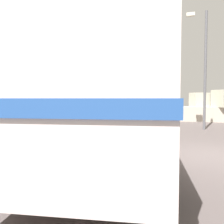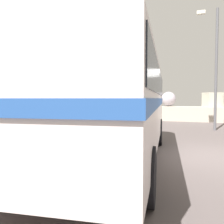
% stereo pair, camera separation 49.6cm
% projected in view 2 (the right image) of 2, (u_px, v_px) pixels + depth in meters
% --- Properties ---
extents(ground, '(32.00, 26.00, 0.02)m').
position_uv_depth(ground, '(205.00, 156.00, 7.32)').
color(ground, '#584E4D').
extents(breakwater, '(31.36, 2.43, 2.42)m').
position_uv_depth(breakwater, '(206.00, 111.00, 18.26)').
color(breakwater, '#B7AC9B').
rests_on(breakwater, ground).
extents(vintage_coach, '(3.68, 8.85, 3.70)m').
position_uv_depth(vintage_coach, '(113.00, 86.00, 6.55)').
color(vintage_coach, black).
rests_on(vintage_coach, ground).
extents(lamp_post, '(1.10, 0.31, 6.44)m').
position_uv_depth(lamp_post, '(214.00, 62.00, 13.01)').
color(lamp_post, '#5B5B60').
rests_on(lamp_post, ground).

